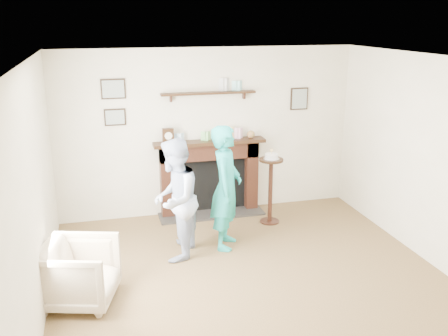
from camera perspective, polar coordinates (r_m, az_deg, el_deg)
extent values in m
plane|color=brown|center=(5.72, 3.98, -13.77)|extent=(5.00, 5.00, 0.00)
cube|color=beige|center=(7.52, -1.87, 4.11)|extent=(4.50, 0.04, 2.50)
cube|color=beige|center=(4.98, -21.14, -3.80)|extent=(0.04, 5.00, 2.50)
cube|color=beige|center=(6.27, 24.13, 0.00)|extent=(0.04, 5.00, 2.50)
cube|color=white|center=(4.94, 4.58, 12.05)|extent=(4.50, 5.00, 0.04)
cube|color=black|center=(7.50, -6.58, -1.59)|extent=(0.18, 0.20, 1.10)
cube|color=black|center=(7.77, 3.09, -0.82)|extent=(0.18, 0.20, 1.10)
cube|color=black|center=(7.49, -1.68, 1.93)|extent=(1.50, 0.20, 0.24)
cube|color=black|center=(7.71, -1.76, -1.89)|extent=(1.14, 0.06, 0.86)
cube|color=#2D2A28|center=(7.68, -1.42, -5.27)|extent=(1.60, 0.44, 0.03)
cube|color=black|center=(7.42, -1.64, 2.95)|extent=(1.68, 0.26, 0.05)
cube|color=black|center=(7.33, -1.79, 8.56)|extent=(1.40, 0.15, 0.03)
cube|color=black|center=(7.20, -12.55, 8.82)|extent=(0.34, 0.03, 0.28)
cube|color=black|center=(7.27, -12.35, 5.70)|extent=(0.30, 0.03, 0.24)
cube|color=black|center=(7.86, 8.58, 7.83)|extent=(0.28, 0.03, 0.34)
cube|color=black|center=(7.28, -6.42, 3.67)|extent=(0.16, 0.09, 0.22)
cylinder|color=silver|center=(7.23, -6.37, 3.66)|extent=(0.11, 0.01, 0.11)
sphere|color=green|center=(7.57, 3.09, 3.87)|extent=(0.12, 0.12, 0.12)
imported|color=#BEAD8D|center=(5.72, -15.92, -14.45)|extent=(0.92, 0.91, 0.68)
imported|color=silver|center=(6.46, -5.45, -10.00)|extent=(0.82, 0.91, 1.53)
imported|color=#20B8A9|center=(6.71, 0.23, -8.81)|extent=(0.59, 0.70, 1.63)
cylinder|color=black|center=(7.46, 5.22, -6.07)|extent=(0.29, 0.29, 0.02)
cylinder|color=black|center=(7.29, 5.32, -2.67)|extent=(0.06, 0.06, 0.92)
cylinder|color=black|center=(7.15, 5.42, 0.92)|extent=(0.35, 0.35, 0.03)
cylinder|color=silver|center=(7.14, 5.43, 1.07)|extent=(0.23, 0.23, 0.01)
cylinder|color=white|center=(7.13, 5.43, 1.35)|extent=(0.18, 0.18, 0.07)
cylinder|color=#FBE79E|center=(7.12, 5.45, 1.80)|extent=(0.01, 0.01, 0.05)
sphere|color=orange|center=(7.11, 5.45, 2.07)|extent=(0.02, 0.02, 0.02)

